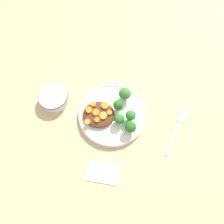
% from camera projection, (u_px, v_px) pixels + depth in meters
% --- Properties ---
extents(ground_plane, '(4.00, 4.00, 0.00)m').
position_uv_depth(ground_plane, '(112.00, 115.00, 0.83)').
color(ground_plane, tan).
extents(plate, '(0.25, 0.25, 0.02)m').
position_uv_depth(plate, '(112.00, 114.00, 0.82)').
color(plate, white).
rests_on(plate, ground_plane).
extents(dip_bowl, '(0.11, 0.11, 0.04)m').
position_uv_depth(dip_bowl, '(54.00, 97.00, 0.84)').
color(dip_bowl, white).
rests_on(dip_bowl, ground_plane).
extents(stew_mound, '(0.12, 0.10, 0.02)m').
position_uv_depth(stew_mound, '(99.00, 114.00, 0.80)').
color(stew_mound, '#5B3319').
rests_on(stew_mound, plate).
extents(broccoli_floret_0, '(0.05, 0.05, 0.06)m').
position_uv_depth(broccoli_floret_0, '(125.00, 94.00, 0.81)').
color(broccoli_floret_0, '#759E51').
rests_on(broccoli_floret_0, plate).
extents(broccoli_floret_1, '(0.04, 0.04, 0.05)m').
position_uv_depth(broccoli_floret_1, '(131.00, 116.00, 0.78)').
color(broccoli_floret_1, '#759E51').
rests_on(broccoli_floret_1, plate).
extents(broccoli_floret_2, '(0.04, 0.04, 0.05)m').
position_uv_depth(broccoli_floret_2, '(118.00, 105.00, 0.79)').
color(broccoli_floret_2, '#759E51').
rests_on(broccoli_floret_2, plate).
extents(broccoli_floret_3, '(0.04, 0.04, 0.06)m').
position_uv_depth(broccoli_floret_3, '(130.00, 127.00, 0.76)').
color(broccoli_floret_3, '#7FA85B').
rests_on(broccoli_floret_3, plate).
extents(broccoli_floret_4, '(0.04, 0.04, 0.05)m').
position_uv_depth(broccoli_floret_4, '(119.00, 119.00, 0.78)').
color(broccoli_floret_4, '#7FA85B').
rests_on(broccoli_floret_4, plate).
extents(carrot_slice_0, '(0.03, 0.03, 0.01)m').
position_uv_depth(carrot_slice_0, '(105.00, 106.00, 0.80)').
color(carrot_slice_0, orange).
rests_on(carrot_slice_0, stew_mound).
extents(carrot_slice_1, '(0.02, 0.02, 0.01)m').
position_uv_depth(carrot_slice_1, '(93.00, 104.00, 0.80)').
color(carrot_slice_1, orange).
rests_on(carrot_slice_1, stew_mound).
extents(carrot_slice_2, '(0.03, 0.03, 0.01)m').
position_uv_depth(carrot_slice_2, '(103.00, 116.00, 0.78)').
color(carrot_slice_2, orange).
rests_on(carrot_slice_2, stew_mound).
extents(carrot_slice_3, '(0.02, 0.02, 0.00)m').
position_uv_depth(carrot_slice_3, '(88.00, 122.00, 0.78)').
color(carrot_slice_3, orange).
rests_on(carrot_slice_3, stew_mound).
extents(carrot_slice_4, '(0.03, 0.03, 0.01)m').
position_uv_depth(carrot_slice_4, '(96.00, 112.00, 0.79)').
color(carrot_slice_4, orange).
rests_on(carrot_slice_4, stew_mound).
extents(carrot_slice_5, '(0.02, 0.02, 0.01)m').
position_uv_depth(carrot_slice_5, '(110.00, 112.00, 0.79)').
color(carrot_slice_5, orange).
rests_on(carrot_slice_5, stew_mound).
extents(carrot_slice_6, '(0.02, 0.02, 0.01)m').
position_uv_depth(carrot_slice_6, '(89.00, 110.00, 0.79)').
color(carrot_slice_6, orange).
rests_on(carrot_slice_6, stew_mound).
extents(carrot_slice_7, '(0.02, 0.02, 0.00)m').
position_uv_depth(carrot_slice_7, '(97.00, 120.00, 0.78)').
color(carrot_slice_7, orange).
rests_on(carrot_slice_7, stew_mound).
extents(fork, '(0.10, 0.19, 0.01)m').
position_uv_depth(fork, '(178.00, 126.00, 0.81)').
color(fork, silver).
rests_on(fork, ground_plane).
extents(napkin, '(0.12, 0.09, 0.01)m').
position_uv_depth(napkin, '(103.00, 172.00, 0.75)').
color(napkin, beige).
rests_on(napkin, ground_plane).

